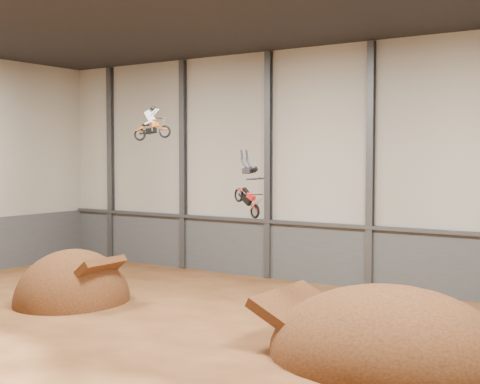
% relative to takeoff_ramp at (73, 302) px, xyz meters
% --- Properties ---
extents(floor, '(40.00, 40.00, 0.00)m').
position_rel_takeoff_ramp_xyz_m(floor, '(8.24, -3.34, 0.00)').
color(floor, '#542E16').
rests_on(floor, ground).
extents(back_wall, '(40.00, 0.10, 14.00)m').
position_rel_takeoff_ramp_xyz_m(back_wall, '(8.24, 11.66, 7.00)').
color(back_wall, '#B9B4A4').
rests_on(back_wall, ground).
extents(lower_band_back, '(39.80, 0.18, 3.50)m').
position_rel_takeoff_ramp_xyz_m(lower_band_back, '(8.24, 11.56, 1.75)').
color(lower_band_back, '#4B4E52').
rests_on(lower_band_back, ground).
extents(steel_rail, '(39.80, 0.35, 0.20)m').
position_rel_takeoff_ramp_xyz_m(steel_rail, '(8.24, 11.41, 3.55)').
color(steel_rail, '#47494F').
rests_on(steel_rail, lower_band_back).
extents(steel_column_0, '(0.40, 0.36, 13.90)m').
position_rel_takeoff_ramp_xyz_m(steel_column_0, '(-8.42, 11.46, 7.00)').
color(steel_column_0, '#47494F').
rests_on(steel_column_0, ground).
extents(steel_column_1, '(0.40, 0.36, 13.90)m').
position_rel_takeoff_ramp_xyz_m(steel_column_1, '(-1.76, 11.46, 7.00)').
color(steel_column_1, '#47494F').
rests_on(steel_column_1, ground).
extents(steel_column_2, '(0.40, 0.36, 13.90)m').
position_rel_takeoff_ramp_xyz_m(steel_column_2, '(4.91, 11.46, 7.00)').
color(steel_column_2, '#47494F').
rests_on(steel_column_2, ground).
extents(steel_column_3, '(0.40, 0.36, 13.90)m').
position_rel_takeoff_ramp_xyz_m(steel_column_3, '(11.58, 11.46, 7.00)').
color(steel_column_3, '#47494F').
rests_on(steel_column_3, ground).
extents(takeoff_ramp, '(5.48, 6.33, 5.48)m').
position_rel_takeoff_ramp_xyz_m(takeoff_ramp, '(0.00, 0.00, 0.00)').
color(takeoff_ramp, '#3A1D0E').
rests_on(takeoff_ramp, ground).
extents(landing_ramp, '(9.27, 8.20, 5.35)m').
position_rel_takeoff_ramp_xyz_m(landing_ramp, '(17.15, -0.11, 0.00)').
color(landing_ramp, '#3A1D0E').
rests_on(landing_ramp, ground).
extents(fmx_rider_a, '(2.25, 1.29, 1.96)m').
position_rel_takeoff_ramp_xyz_m(fmx_rider_a, '(4.32, 1.39, 9.27)').
color(fmx_rider_a, orange).
extents(fmx_rider_b, '(3.33, 1.92, 3.15)m').
position_rel_takeoff_ramp_xyz_m(fmx_rider_b, '(10.70, -0.11, 6.40)').
color(fmx_rider_b, red).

